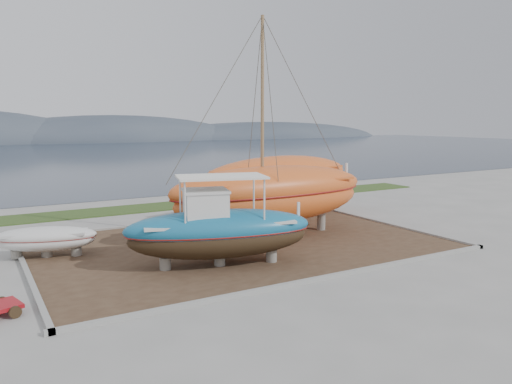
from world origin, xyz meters
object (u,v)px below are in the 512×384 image
blue_caique (219,221)px  orange_bare_hull (280,187)px  white_dinghy (46,242)px  orange_sailboat (272,130)px

blue_caique → orange_bare_hull: (7.67, 7.53, -0.04)m
blue_caique → orange_bare_hull: size_ratio=0.69×
white_dinghy → orange_sailboat: size_ratio=0.39×
blue_caique → orange_sailboat: (4.37, 3.13, 3.46)m
white_dinghy → orange_sailboat: bearing=10.0°
orange_sailboat → orange_bare_hull: orange_sailboat is taller
orange_bare_hull → white_dinghy: bearing=-176.9°
blue_caique → orange_sailboat: orange_sailboat is taller
white_dinghy → orange_sailboat: 11.26m
blue_caique → orange_sailboat: size_ratio=0.69×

